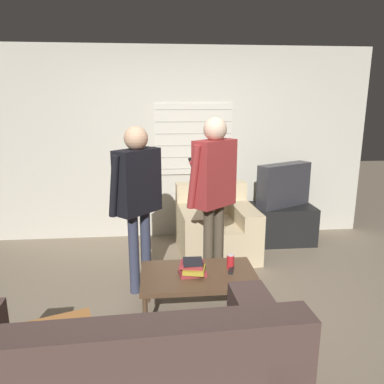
# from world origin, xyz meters

# --- Properties ---
(ground_plane) EXTENTS (16.00, 16.00, 0.00)m
(ground_plane) POSITION_xyz_m (0.00, 0.00, 0.00)
(ground_plane) COLOR #7F705B
(wall_back) EXTENTS (5.20, 0.08, 2.55)m
(wall_back) POSITION_xyz_m (0.01, 2.03, 1.28)
(wall_back) COLOR #BCB7A8
(wall_back) RESTS_ON ground_plane
(couch_blue) EXTENTS (1.97, 0.95, 0.86)m
(couch_blue) POSITION_xyz_m (-0.52, -1.21, 0.32)
(couch_blue) COLOR #4C3833
(couch_blue) RESTS_ON ground_plane
(armchair_beige) EXTENTS (0.96, 0.97, 0.83)m
(armchair_beige) POSITION_xyz_m (0.42, 1.32, 0.32)
(armchair_beige) COLOR #C6B289
(armchair_beige) RESTS_ON ground_plane
(coffee_table) EXTENTS (1.00, 0.62, 0.41)m
(coffee_table) POSITION_xyz_m (0.06, -0.07, 0.37)
(coffee_table) COLOR brown
(coffee_table) RESTS_ON ground_plane
(tv_stand) EXTENTS (0.82, 0.54, 0.50)m
(tv_stand) POSITION_xyz_m (1.36, 1.61, 0.25)
(tv_stand) COLOR black
(tv_stand) RESTS_ON ground_plane
(tv) EXTENTS (0.78, 0.53, 0.56)m
(tv) POSITION_xyz_m (1.36, 1.61, 0.78)
(tv) COLOR #2D2D33
(tv) RESTS_ON tv_stand
(person_left_standing) EXTENTS (0.51, 0.82, 1.63)m
(person_left_standing) POSITION_xyz_m (-0.48, 0.47, 1.04)
(person_left_standing) COLOR #33384C
(person_left_standing) RESTS_ON ground_plane
(person_right_standing) EXTENTS (0.52, 0.83, 1.71)m
(person_right_standing) POSITION_xyz_m (0.26, 0.49, 1.09)
(person_right_standing) COLOR #4C4233
(person_right_standing) RESTS_ON ground_plane
(book_stack) EXTENTS (0.24, 0.21, 0.14)m
(book_stack) POSITION_xyz_m (0.00, -0.09, 0.47)
(book_stack) COLOR maroon
(book_stack) RESTS_ON coffee_table
(soda_can) EXTENTS (0.07, 0.07, 0.13)m
(soda_can) POSITION_xyz_m (0.35, 0.01, 0.47)
(soda_can) COLOR red
(soda_can) RESTS_ON coffee_table
(spare_remote) EXTENTS (0.08, 0.14, 0.02)m
(spare_remote) POSITION_xyz_m (0.34, -0.05, 0.42)
(spare_remote) COLOR black
(spare_remote) RESTS_ON coffee_table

